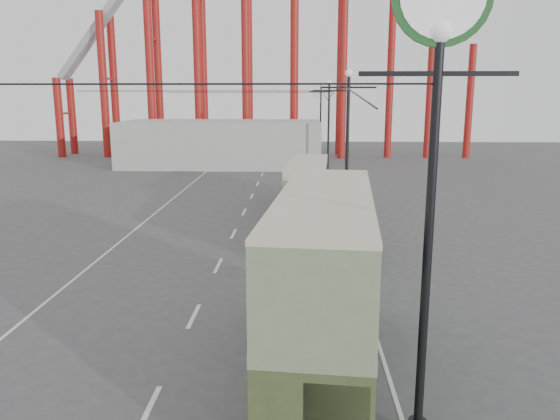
{
  "coord_description": "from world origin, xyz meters",
  "views": [
    {
      "loc": [
        2.83,
        -14.46,
        7.88
      ],
      "look_at": [
        1.97,
        8.59,
        3.0
      ],
      "focal_mm": 35.0,
      "sensor_mm": 36.0,
      "label": 1
    }
  ],
  "objects_px": {
    "double_decker_bus": "(324,277)",
    "pedestrian": "(263,237)",
    "single_decker_green": "(316,216)",
    "single_decker_cream": "(308,181)",
    "lamp_post_near": "(437,96)"
  },
  "relations": [
    {
      "from": "lamp_post_near",
      "to": "double_decker_bus",
      "type": "bearing_deg",
      "value": 125.71
    },
    {
      "from": "double_decker_bus",
      "to": "single_decker_green",
      "type": "xyz_separation_m",
      "value": [
        0.18,
        13.88,
        -1.39
      ]
    },
    {
      "from": "pedestrian",
      "to": "double_decker_bus",
      "type": "bearing_deg",
      "value": 105.62
    },
    {
      "from": "lamp_post_near",
      "to": "double_decker_bus",
      "type": "height_order",
      "value": "lamp_post_near"
    },
    {
      "from": "double_decker_bus",
      "to": "single_decker_green",
      "type": "distance_m",
      "value": 13.95
    },
    {
      "from": "lamp_post_near",
      "to": "pedestrian",
      "type": "xyz_separation_m",
      "value": [
        -4.57,
        14.73,
        -6.91
      ]
    },
    {
      "from": "double_decker_bus",
      "to": "pedestrian",
      "type": "bearing_deg",
      "value": 107.03
    },
    {
      "from": "single_decker_green",
      "to": "single_decker_cream",
      "type": "relative_size",
      "value": 0.95
    },
    {
      "from": "lamp_post_near",
      "to": "double_decker_bus",
      "type": "xyz_separation_m",
      "value": [
        -2.09,
        2.91,
        -4.9
      ]
    },
    {
      "from": "single_decker_cream",
      "to": "double_decker_bus",
      "type": "bearing_deg",
      "value": -85.78
    },
    {
      "from": "single_decker_cream",
      "to": "single_decker_green",
      "type": "bearing_deg",
      "value": -84.37
    },
    {
      "from": "double_decker_bus",
      "to": "single_decker_green",
      "type": "bearing_deg",
      "value": 94.44
    },
    {
      "from": "single_decker_green",
      "to": "pedestrian",
      "type": "bearing_deg",
      "value": -148.61
    },
    {
      "from": "single_decker_green",
      "to": "pedestrian",
      "type": "distance_m",
      "value": 3.42
    },
    {
      "from": "single_decker_green",
      "to": "single_decker_cream",
      "type": "xyz_separation_m",
      "value": [
        -0.32,
        10.45,
        0.25
      ]
    }
  ]
}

